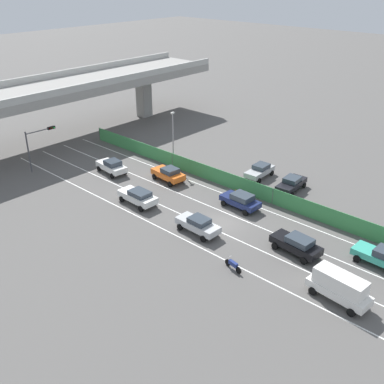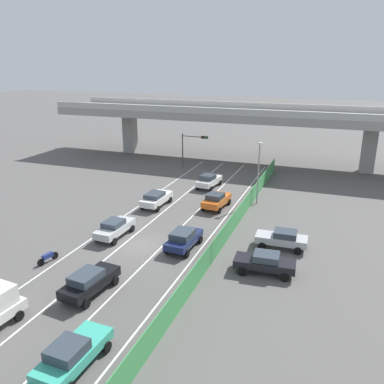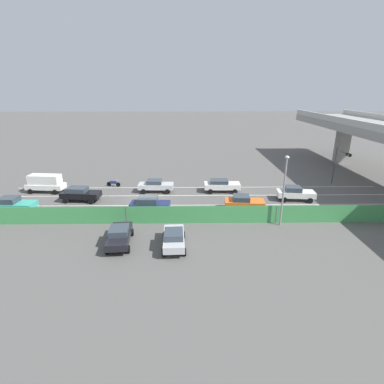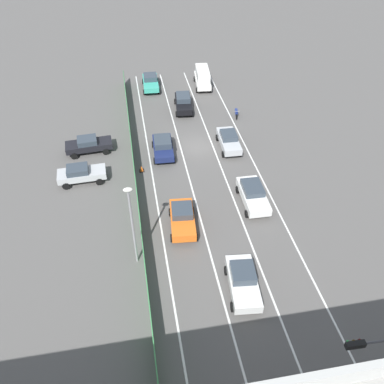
# 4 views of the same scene
# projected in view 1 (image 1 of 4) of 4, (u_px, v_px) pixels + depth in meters

# --- Properties ---
(ground_plane) EXTENTS (300.00, 300.00, 0.00)m
(ground_plane) POSITION_uv_depth(u_px,v_px,m) (224.00, 223.00, 44.21)
(ground_plane) COLOR #565451
(lane_line_left_edge) EXTENTS (0.14, 48.26, 0.01)m
(lane_line_left_edge) POSITION_uv_depth(u_px,v_px,m) (145.00, 220.00, 44.67)
(lane_line_left_edge) COLOR silver
(lane_line_left_edge) RESTS_ON ground
(lane_line_mid_left) EXTENTS (0.14, 48.26, 0.01)m
(lane_line_mid_left) POSITION_uv_depth(u_px,v_px,m) (168.00, 208.00, 46.83)
(lane_line_mid_left) COLOR silver
(lane_line_mid_left) RESTS_ON ground
(lane_line_mid_right) EXTENTS (0.14, 48.26, 0.01)m
(lane_line_mid_right) POSITION_uv_depth(u_px,v_px,m) (190.00, 198.00, 48.99)
(lane_line_mid_right) COLOR silver
(lane_line_mid_right) RESTS_ON ground
(lane_line_right_edge) EXTENTS (0.14, 48.26, 0.01)m
(lane_line_right_edge) POSITION_uv_depth(u_px,v_px,m) (209.00, 188.00, 51.14)
(lane_line_right_edge) COLOR silver
(lane_line_right_edge) RESTS_ON ground
(elevated_overpass) EXTENTS (58.85, 9.93, 8.66)m
(elevated_overpass) POSITION_uv_depth(u_px,v_px,m) (38.00, 96.00, 60.59)
(elevated_overpass) COLOR gray
(elevated_overpass) RESTS_ON ground
(green_fence) EXTENTS (0.10, 44.36, 1.80)m
(green_fence) POSITION_uv_depth(u_px,v_px,m) (218.00, 177.00, 51.80)
(green_fence) COLOR #3D8E4C
(green_fence) RESTS_ON ground
(car_sedan_silver) EXTENTS (2.03, 4.49, 1.60)m
(car_sedan_silver) POSITION_uv_depth(u_px,v_px,m) (198.00, 224.00, 42.16)
(car_sedan_silver) COLOR #B7BABC
(car_sedan_silver) RESTS_ON ground
(car_sedan_white) EXTENTS (2.38, 4.49, 1.70)m
(car_sedan_white) POSITION_uv_depth(u_px,v_px,m) (112.00, 166.00, 54.52)
(car_sedan_white) COLOR white
(car_sedan_white) RESTS_ON ground
(car_hatchback_white) EXTENTS (2.12, 4.60, 1.61)m
(car_hatchback_white) POSITION_uv_depth(u_px,v_px,m) (138.00, 196.00, 47.31)
(car_hatchback_white) COLOR silver
(car_hatchback_white) RESTS_ON ground
(car_sedan_navy) EXTENTS (2.22, 4.31, 1.64)m
(car_sedan_navy) POSITION_uv_depth(u_px,v_px,m) (241.00, 200.00, 46.51)
(car_sedan_navy) COLOR navy
(car_sedan_navy) RESTS_ON ground
(car_van_white) EXTENTS (2.30, 4.90, 2.29)m
(car_van_white) POSITION_uv_depth(u_px,v_px,m) (339.00, 286.00, 33.35)
(car_van_white) COLOR silver
(car_van_white) RESTS_ON ground
(car_taxi_teal) EXTENTS (2.18, 4.59, 1.65)m
(car_taxi_teal) POSITION_uv_depth(u_px,v_px,m) (382.00, 256.00, 37.46)
(car_taxi_teal) COLOR teal
(car_taxi_teal) RESTS_ON ground
(car_taxi_orange) EXTENTS (2.36, 4.39, 1.68)m
(car_taxi_orange) POSITION_uv_depth(u_px,v_px,m) (168.00, 174.00, 52.50)
(car_taxi_orange) COLOR orange
(car_taxi_orange) RESTS_ON ground
(car_sedan_black) EXTENTS (2.32, 4.65, 1.69)m
(car_sedan_black) POSITION_uv_depth(u_px,v_px,m) (297.00, 244.00, 39.07)
(car_sedan_black) COLOR black
(car_sedan_black) RESTS_ON ground
(motorcycle) EXTENTS (0.65, 1.93, 0.93)m
(motorcycle) POSITION_uv_depth(u_px,v_px,m) (233.00, 265.00, 37.13)
(motorcycle) COLOR black
(motorcycle) RESTS_ON ground
(parked_sedan_dark) EXTENTS (4.59, 2.24, 1.58)m
(parked_sedan_dark) POSITION_uv_depth(u_px,v_px,m) (291.00, 183.00, 50.24)
(parked_sedan_dark) COLOR black
(parked_sedan_dark) RESTS_ON ground
(parked_wagon_silver) EXTENTS (4.30, 2.08, 1.58)m
(parked_wagon_silver) POSITION_uv_depth(u_px,v_px,m) (260.00, 170.00, 53.42)
(parked_wagon_silver) COLOR #B2B5B7
(parked_wagon_silver) RESTS_ON ground
(traffic_light) EXTENTS (3.94, 0.48, 5.14)m
(traffic_light) POSITION_uv_depth(u_px,v_px,m) (38.00, 141.00, 54.43)
(traffic_light) COLOR #47474C
(traffic_light) RESTS_ON ground
(street_lamp) EXTENTS (0.60, 0.36, 6.88)m
(street_lamp) POSITION_uv_depth(u_px,v_px,m) (173.00, 133.00, 55.32)
(street_lamp) COLOR gray
(street_lamp) RESTS_ON ground
(traffic_cone) EXTENTS (0.47, 0.47, 0.57)m
(traffic_cone) POSITION_uv_depth(u_px,v_px,m) (236.00, 191.00, 49.78)
(traffic_cone) COLOR orange
(traffic_cone) RESTS_ON ground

